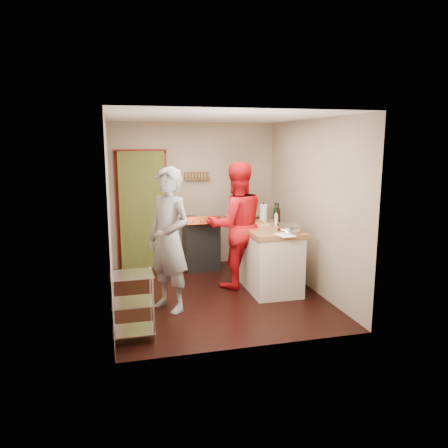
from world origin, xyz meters
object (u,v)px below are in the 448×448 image
(wire_shelving, at_px, (133,303))
(person_stripe, at_px, (169,240))
(stove, at_px, (201,244))
(person_red, at_px, (236,225))
(island, at_px, (269,256))

(wire_shelving, relative_size, person_stripe, 0.41)
(stove, distance_m, person_stripe, 2.05)
(person_red, bearing_deg, person_stripe, 28.51)
(stove, bearing_deg, island, -58.69)
(stove, relative_size, person_red, 0.51)
(wire_shelving, bearing_deg, island, 31.36)
(wire_shelving, xyz_separation_m, person_stripe, (0.53, 0.81, 0.53))
(stove, height_order, island, island)
(wire_shelving, relative_size, person_red, 0.41)
(island, bearing_deg, stove, 121.31)
(island, distance_m, person_red, 0.69)
(person_stripe, relative_size, person_red, 0.99)
(wire_shelving, xyz_separation_m, island, (2.13, 1.30, 0.07))
(stove, height_order, wire_shelving, stove)
(stove, xyz_separation_m, wire_shelving, (-1.33, -2.62, -0.01))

